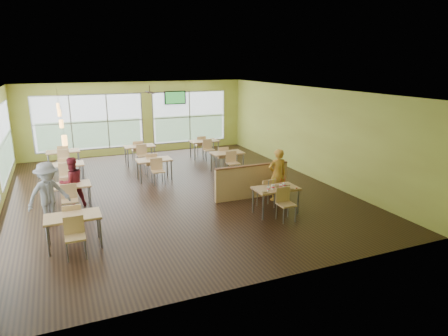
{
  "coord_description": "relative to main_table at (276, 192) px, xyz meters",
  "views": [
    {
      "loc": [
        -3.32,
        -11.95,
        4.08
      ],
      "look_at": [
        1.18,
        -1.31,
        0.97
      ],
      "focal_mm": 32.0,
      "sensor_mm": 36.0,
      "label": 1
    }
  ],
  "objects": [
    {
      "name": "cup_blue",
      "position": [
        -0.32,
        -0.16,
        0.18
      ],
      "size": [
        0.09,
        0.09,
        0.31
      ],
      "color": "white",
      "rests_on": "main_table"
    },
    {
      "name": "room",
      "position": [
        -2.0,
        3.0,
        0.97
      ],
      "size": [
        12.0,
        12.04,
        3.2
      ],
      "color": "black",
      "rests_on": "ground"
    },
    {
      "name": "wrapper_left",
      "position": [
        -0.49,
        -0.25,
        0.14
      ],
      "size": [
        0.18,
        0.17,
        0.04
      ],
      "primitive_type": "ellipsoid",
      "rotation": [
        0.0,
        0.0,
        0.22
      ],
      "color": "#A58150",
      "rests_on": "main_table"
    },
    {
      "name": "wrapper_mid",
      "position": [
        0.05,
        0.08,
        0.14
      ],
      "size": [
        0.2,
        0.18,
        0.04
      ],
      "primitive_type": "ellipsoid",
      "rotation": [
        0.0,
        0.0,
        0.14
      ],
      "color": "#A58150",
      "rests_on": "main_table"
    },
    {
      "name": "patron_maroon",
      "position": [
        -5.08,
        2.74,
        0.1
      ],
      "size": [
        0.85,
        0.75,
        1.46
      ],
      "primitive_type": "imported",
      "rotation": [
        0.0,
        0.0,
        3.46
      ],
      "color": "maroon",
      "rests_on": "floor"
    },
    {
      "name": "ketchup_cup",
      "position": [
        0.47,
        -0.29,
        0.13
      ],
      "size": [
        0.05,
        0.05,
        0.02
      ],
      "primitive_type": "cylinder",
      "color": "#A12B0F",
      "rests_on": "main_table"
    },
    {
      "name": "wrapper_right",
      "position": [
        0.32,
        -0.3,
        0.14
      ],
      "size": [
        0.17,
        0.16,
        0.03
      ],
      "primitive_type": "ellipsoid",
      "rotation": [
        0.0,
        0.0,
        0.32
      ],
      "color": "#A58150",
      "rests_on": "main_table"
    },
    {
      "name": "half_wall_divider",
      "position": [
        0.0,
        1.45,
        -0.11
      ],
      "size": [
        2.4,
        0.14,
        1.04
      ],
      "color": "tan",
      "rests_on": "floor"
    },
    {
      "name": "window_bays",
      "position": [
        -4.65,
        6.08,
        0.85
      ],
      "size": [
        9.24,
        10.24,
        2.38
      ],
      "color": "white",
      "rests_on": "room"
    },
    {
      "name": "man_plaid",
      "position": [
        0.6,
        0.95,
        0.16
      ],
      "size": [
        0.6,
        0.41,
        1.58
      ],
      "primitive_type": "imported",
      "rotation": [
        0.0,
        0.0,
        3.08
      ],
      "color": "#CC6216",
      "rests_on": "floor"
    },
    {
      "name": "tv_backwall",
      "position": [
        -0.2,
        8.9,
        1.82
      ],
      "size": [
        1.0,
        0.07,
        0.6
      ],
      "color": "black",
      "rests_on": "wall_back"
    },
    {
      "name": "pendant_lights",
      "position": [
        -5.2,
        3.68,
        1.82
      ],
      "size": [
        0.11,
        7.31,
        0.86
      ],
      "color": "#2D2119",
      "rests_on": "ceiling"
    },
    {
      "name": "cup_red_near",
      "position": [
        0.08,
        -0.12,
        0.18
      ],
      "size": [
        0.08,
        0.08,
        0.3
      ],
      "color": "white",
      "rests_on": "main_table"
    },
    {
      "name": "cup_yellow",
      "position": [
        -0.15,
        -0.09,
        0.19
      ],
      "size": [
        0.1,
        0.1,
        0.35
      ],
      "color": "white",
      "rests_on": "main_table"
    },
    {
      "name": "patron_grey",
      "position": [
        -5.69,
        1.52,
        0.2
      ],
      "size": [
        1.24,
        1.0,
        1.67
      ],
      "primitive_type": "imported",
      "rotation": [
        0.0,
        0.0,
        0.41
      ],
      "color": "slate",
      "rests_on": "floor"
    },
    {
      "name": "main_table",
      "position": [
        0.0,
        0.0,
        0.0
      ],
      "size": [
        1.22,
        1.52,
        0.87
      ],
      "color": "tan",
      "rests_on": "floor"
    },
    {
      "name": "ceiling_fan",
      "position": [
        -2.0,
        6.0,
        2.32
      ],
      "size": [
        1.25,
        1.25,
        0.29
      ],
      "color": "#2D2119",
      "rests_on": "ceiling"
    },
    {
      "name": "food_basket",
      "position": [
        0.33,
        0.01,
        0.15
      ],
      "size": [
        0.22,
        0.22,
        0.05
      ],
      "color": "black",
      "rests_on": "main_table"
    },
    {
      "name": "dining_tables",
      "position": [
        -3.05,
        4.71,
        -0.0
      ],
      "size": [
        6.92,
        8.72,
        0.87
      ],
      "color": "tan",
      "rests_on": "floor"
    },
    {
      "name": "cup_red_far",
      "position": [
        0.22,
        -0.06,
        0.18
      ],
      "size": [
        0.09,
        0.09,
        0.32
      ],
      "color": "white",
      "rests_on": "main_table"
    }
  ]
}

